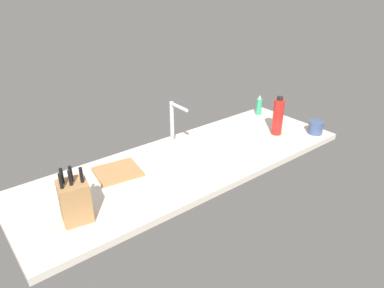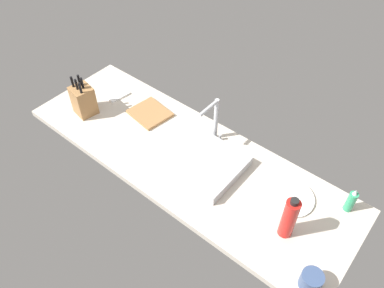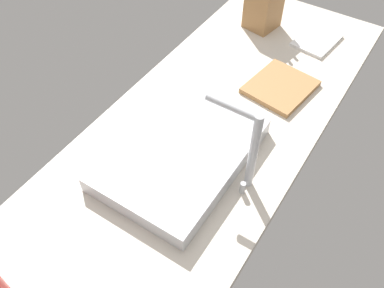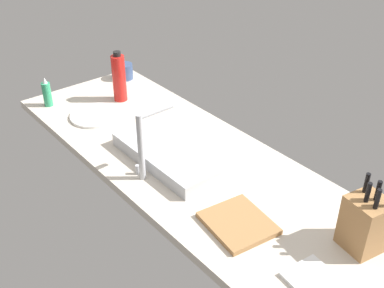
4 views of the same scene
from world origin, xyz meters
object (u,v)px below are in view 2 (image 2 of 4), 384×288
cutting_board (150,113)px  water_bottle (289,218)px  faucet (214,117)px  dinner_plate (290,197)px  soap_bottle (351,201)px  dish_towel (113,91)px  knife_block (83,100)px  sink_basin (196,158)px  coffee_mug (311,280)px

cutting_board → water_bottle: bearing=-10.6°
faucet → cutting_board: size_ratio=1.23×
faucet → dinner_plate: 56.26cm
soap_bottle → dish_towel: (-152.21, -10.58, -5.72)cm
knife_block → faucet: bearing=33.1°
sink_basin → dish_towel: size_ratio=2.60×
coffee_mug → water_bottle: bearing=143.1°
faucet → dish_towel: 76.71cm
sink_basin → water_bottle: water_bottle is taller
water_bottle → coffee_mug: (19.99, -15.02, -7.58)cm
water_bottle → coffee_mug: bearing=-36.9°
sink_basin → coffee_mug: coffee_mug is taller
soap_bottle → water_bottle: water_bottle is taller
dish_towel → coffee_mug: (155.54, -34.47, 3.48)cm
sink_basin → coffee_mug: 81.00cm
faucet → cutting_board: bearing=-169.8°
knife_block → sink_basin: bearing=19.1°
sink_basin → dinner_plate: 51.34cm
cutting_board → sink_basin: bearing=-14.1°
water_bottle → knife_block: bearing=-178.4°
faucet → water_bottle: size_ratio=1.09×
faucet → dish_towel: size_ratio=1.46×
faucet → water_bottle: faucet is taller
soap_bottle → coffee_mug: soap_bottle is taller
knife_block → water_bottle: water_bottle is taller
dish_towel → cutting_board: bearing=-0.5°
dinner_plate → coffee_mug: 43.19cm
faucet → soap_bottle: size_ratio=1.87×
soap_bottle → coffee_mug: (3.33, -45.05, -2.23)cm
dinner_plate → knife_block: bearing=-170.2°
coffee_mug → soap_bottle: bearing=94.2°
cutting_board → dish_towel: 33.05cm
sink_basin → faucet: size_ratio=1.79×
cutting_board → coffee_mug: bearing=-15.6°
sink_basin → knife_block: knife_block is taller
cutting_board → water_bottle: water_bottle is taller
knife_block → coffee_mug: knife_block is taller
faucet → dish_towel: bearing=-174.4°
dinner_plate → soap_bottle: bearing=26.2°
knife_block → water_bottle: 133.46cm
water_bottle → cutting_board: bearing=169.4°
sink_basin → water_bottle: 58.90cm
sink_basin → faucet: faucet is taller
sink_basin → cutting_board: 46.25cm
coffee_mug → knife_block: bearing=175.8°
sink_basin → dish_towel: 78.74cm
coffee_mug → cutting_board: bearing=164.4°
dinner_plate → dish_towel: bearing=179.4°
water_bottle → dinner_plate: 22.53cm
knife_block → dinner_plate: 128.13cm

